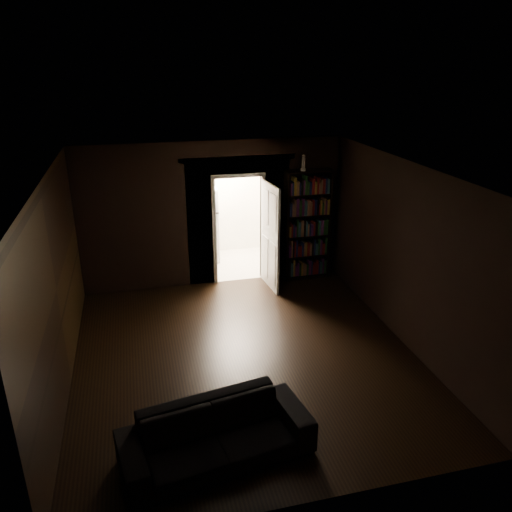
{
  "coord_description": "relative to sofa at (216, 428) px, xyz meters",
  "views": [
    {
      "loc": [
        -1.4,
        -6.27,
        4.19
      ],
      "look_at": [
        0.38,
        0.9,
        1.24
      ],
      "focal_mm": 35.0,
      "sensor_mm": 36.0,
      "label": 1
    }
  ],
  "objects": [
    {
      "name": "kitchen_alcove",
      "position": [
        1.27,
        5.78,
        0.8
      ],
      "size": [
        2.2,
        1.8,
        2.6
      ],
      "color": "#B2AB9B",
      "rests_on": "ground"
    },
    {
      "name": "bookshelf",
      "position": [
        2.6,
        4.5,
        0.69
      ],
      "size": [
        0.92,
        0.37,
        2.2
      ],
      "primitive_type": "cube",
      "rotation": [
        0.0,
        0.0,
        0.06
      ],
      "color": "black",
      "rests_on": "ground"
    },
    {
      "name": "ground",
      "position": [
        0.77,
        1.91,
        -0.41
      ],
      "size": [
        5.5,
        5.5,
        0.0
      ],
      "primitive_type": "plane",
      "color": "black",
      "rests_on": "ground"
    },
    {
      "name": "figurine",
      "position": [
        2.48,
        4.48,
        1.95
      ],
      "size": [
        0.12,
        0.12,
        0.3
      ],
      "primitive_type": "cube",
      "rotation": [
        0.0,
        0.0,
        0.24
      ],
      "color": "silver",
      "rests_on": "bookshelf"
    },
    {
      "name": "bottles",
      "position": [
        0.6,
        5.93,
        1.37
      ],
      "size": [
        0.59,
        0.28,
        0.24
      ],
      "primitive_type": "cube",
      "rotation": [
        0.0,
        0.0,
        0.36
      ],
      "color": "black",
      "rests_on": "refrigerator"
    },
    {
      "name": "door",
      "position": [
        1.78,
        4.22,
        0.62
      ],
      "size": [
        0.13,
        0.85,
        2.05
      ],
      "primitive_type": "cube",
      "rotation": [
        0.0,
        0.0,
        1.67
      ],
      "color": "silver",
      "rests_on": "ground"
    },
    {
      "name": "room_walls",
      "position": [
        0.76,
        2.98,
        1.28
      ],
      "size": [
        5.02,
        5.61,
        2.84
      ],
      "color": "black",
      "rests_on": "ground"
    },
    {
      "name": "refrigerator",
      "position": [
        0.67,
        5.94,
        0.42
      ],
      "size": [
        0.82,
        0.77,
        1.65
      ],
      "primitive_type": "cube",
      "rotation": [
        0.0,
        0.0,
        -0.13
      ],
      "color": "silver",
      "rests_on": "ground"
    },
    {
      "name": "sofa",
      "position": [
        0.0,
        0.0,
        0.0
      ],
      "size": [
        2.23,
        1.25,
        0.81
      ],
      "primitive_type": "imported",
      "rotation": [
        0.0,
        0.0,
        0.17
      ],
      "color": "black",
      "rests_on": "ground"
    }
  ]
}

